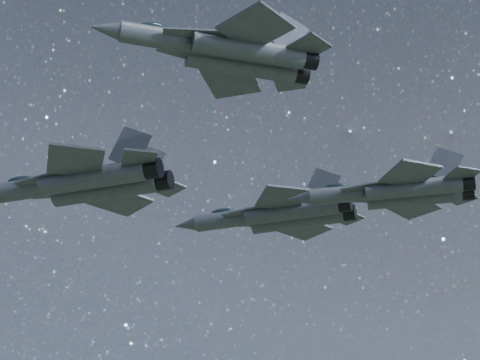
{
  "coord_description": "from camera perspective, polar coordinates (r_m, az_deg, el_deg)",
  "views": [
    {
      "loc": [
        -5.07,
        -61.66,
        119.06
      ],
      "look_at": [
        -0.77,
        0.6,
        150.77
      ],
      "focal_mm": 60.0,
      "sensor_mm": 36.0,
      "label": 1
    }
  ],
  "objects": [
    {
      "name": "jet_lead",
      "position": [
        69.39,
        -11.1,
        -0.21
      ],
      "size": [
        20.02,
        13.25,
        5.11
      ],
      "rotation": [
        0.0,
        0.0,
        -0.38
      ],
      "color": "#353943"
    },
    {
      "name": "jet_left",
      "position": [
        82.5,
        2.85,
        -2.48
      ],
      "size": [
        20.04,
        13.24,
        5.12
      ],
      "rotation": [
        0.0,
        0.0,
        -0.39
      ],
      "color": "#353943"
    },
    {
      "name": "jet_right",
      "position": [
        59.02,
        -0.94,
        9.12
      ],
      "size": [
        17.54,
        12.05,
        4.4
      ],
      "rotation": [
        0.0,
        0.0,
        0.2
      ],
      "color": "#353943"
    },
    {
      "name": "jet_slot",
      "position": [
        74.25,
        11.16,
        -0.81
      ],
      "size": [
        17.87,
        12.06,
        4.5
      ],
      "rotation": [
        0.0,
        0.0,
        -0.29
      ],
      "color": "#353943"
    }
  ]
}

